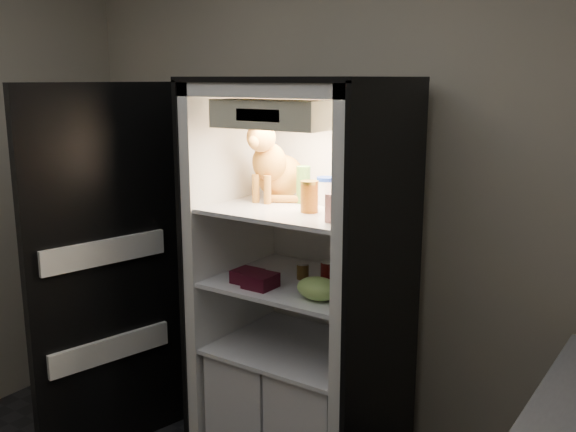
{
  "coord_description": "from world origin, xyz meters",
  "views": [
    {
      "loc": [
        1.59,
        -1.07,
        1.87
      ],
      "look_at": [
        -0.05,
        1.32,
        1.24
      ],
      "focal_mm": 40.0,
      "sensor_mm": 36.0,
      "label": 1
    }
  ],
  "objects_px": {
    "refrigerator": "(305,306)",
    "mayo_tub": "(326,191)",
    "condiment_jar": "(303,271)",
    "berry_box_left": "(247,276)",
    "soda_can_a": "(341,269)",
    "grape_bag": "(318,289)",
    "berry_box_right": "(260,281)",
    "tabby_cat": "(275,168)",
    "soda_can_c": "(329,276)",
    "soda_can_b": "(343,274)",
    "pepper_jar": "(366,187)",
    "salsa_jar": "(309,197)",
    "parmesan_shaker": "(303,185)",
    "cream_carton": "(336,208)"
  },
  "relations": [
    {
      "from": "soda_can_c",
      "to": "parmesan_shaker",
      "type": "bearing_deg",
      "value": 148.25
    },
    {
      "from": "tabby_cat",
      "to": "soda_can_c",
      "type": "relative_size",
      "value": 3.07
    },
    {
      "from": "tabby_cat",
      "to": "soda_can_a",
      "type": "xyz_separation_m",
      "value": [
        0.37,
        0.01,
        -0.45
      ]
    },
    {
      "from": "soda_can_a",
      "to": "condiment_jar",
      "type": "relative_size",
      "value": 1.45
    },
    {
      "from": "soda_can_a",
      "to": "condiment_jar",
      "type": "bearing_deg",
      "value": -155.68
    },
    {
      "from": "salsa_jar",
      "to": "soda_can_b",
      "type": "height_order",
      "value": "salsa_jar"
    },
    {
      "from": "grape_bag",
      "to": "berry_box_right",
      "type": "bearing_deg",
      "value": -177.85
    },
    {
      "from": "condiment_jar",
      "to": "pepper_jar",
      "type": "bearing_deg",
      "value": 15.3
    },
    {
      "from": "mayo_tub",
      "to": "soda_can_b",
      "type": "distance_m",
      "value": 0.4
    },
    {
      "from": "refrigerator",
      "to": "mayo_tub",
      "type": "height_order",
      "value": "refrigerator"
    },
    {
      "from": "refrigerator",
      "to": "berry_box_right",
      "type": "relative_size",
      "value": 14.5
    },
    {
      "from": "parmesan_shaker",
      "to": "soda_can_b",
      "type": "relative_size",
      "value": 1.26
    },
    {
      "from": "refrigerator",
      "to": "salsa_jar",
      "type": "distance_m",
      "value": 0.59
    },
    {
      "from": "berry_box_left",
      "to": "salsa_jar",
      "type": "bearing_deg",
      "value": 18.15
    },
    {
      "from": "soda_can_a",
      "to": "parmesan_shaker",
      "type": "bearing_deg",
      "value": -178.11
    },
    {
      "from": "berry_box_left",
      "to": "pepper_jar",
      "type": "bearing_deg",
      "value": 29.79
    },
    {
      "from": "parmesan_shaker",
      "to": "soda_can_a",
      "type": "xyz_separation_m",
      "value": [
        0.21,
        0.01,
        -0.38
      ]
    },
    {
      "from": "soda_can_b",
      "to": "tabby_cat",
      "type": "bearing_deg",
      "value": 168.34
    },
    {
      "from": "tabby_cat",
      "to": "grape_bag",
      "type": "relative_size",
      "value": 2.11
    },
    {
      "from": "cream_carton",
      "to": "condiment_jar",
      "type": "xyz_separation_m",
      "value": [
        -0.29,
        0.2,
        -0.37
      ]
    },
    {
      "from": "refrigerator",
      "to": "berry_box_left",
      "type": "xyz_separation_m",
      "value": [
        -0.17,
        -0.22,
        0.18
      ]
    },
    {
      "from": "pepper_jar",
      "to": "soda_can_b",
      "type": "xyz_separation_m",
      "value": [
        -0.05,
        -0.1,
        -0.39
      ]
    },
    {
      "from": "berry_box_right",
      "to": "refrigerator",
      "type": "bearing_deg",
      "value": 72.6
    },
    {
      "from": "pepper_jar",
      "to": "condiment_jar",
      "type": "height_order",
      "value": "pepper_jar"
    },
    {
      "from": "parmesan_shaker",
      "to": "mayo_tub",
      "type": "bearing_deg",
      "value": 17.9
    },
    {
      "from": "refrigerator",
      "to": "mayo_tub",
      "type": "distance_m",
      "value": 0.57
    },
    {
      "from": "soda_can_b",
      "to": "berry_box_right",
      "type": "height_order",
      "value": "soda_can_b"
    },
    {
      "from": "soda_can_c",
      "to": "berry_box_left",
      "type": "distance_m",
      "value": 0.39
    },
    {
      "from": "tabby_cat",
      "to": "grape_bag",
      "type": "distance_m",
      "value": 0.67
    },
    {
      "from": "parmesan_shaker",
      "to": "berry_box_left",
      "type": "height_order",
      "value": "parmesan_shaker"
    },
    {
      "from": "condiment_jar",
      "to": "berry_box_left",
      "type": "bearing_deg",
      "value": -133.95
    },
    {
      "from": "soda_can_a",
      "to": "mayo_tub",
      "type": "bearing_deg",
      "value": 165.05
    },
    {
      "from": "berry_box_left",
      "to": "condiment_jar",
      "type": "bearing_deg",
      "value": 46.05
    },
    {
      "from": "refrigerator",
      "to": "tabby_cat",
      "type": "distance_m",
      "value": 0.68
    },
    {
      "from": "parmesan_shaker",
      "to": "berry_box_left",
      "type": "distance_m",
      "value": 0.5
    },
    {
      "from": "refrigerator",
      "to": "soda_can_b",
      "type": "distance_m",
      "value": 0.33
    },
    {
      "from": "soda_can_a",
      "to": "soda_can_c",
      "type": "relative_size",
      "value": 0.86
    },
    {
      "from": "pepper_jar",
      "to": "grape_bag",
      "type": "bearing_deg",
      "value": -104.13
    },
    {
      "from": "pepper_jar",
      "to": "grape_bag",
      "type": "relative_size",
      "value": 1.07
    },
    {
      "from": "soda_can_c",
      "to": "berry_box_right",
      "type": "relative_size",
      "value": 1.04
    },
    {
      "from": "refrigerator",
      "to": "parmesan_shaker",
      "type": "distance_m",
      "value": 0.59
    },
    {
      "from": "pepper_jar",
      "to": "refrigerator",
      "type": "bearing_deg",
      "value": -171.37
    },
    {
      "from": "soda_can_a",
      "to": "cream_carton",
      "type": "bearing_deg",
      "value": -65.16
    },
    {
      "from": "parmesan_shaker",
      "to": "soda_can_a",
      "type": "distance_m",
      "value": 0.43
    },
    {
      "from": "salsa_jar",
      "to": "pepper_jar",
      "type": "distance_m",
      "value": 0.26
    },
    {
      "from": "soda_can_a",
      "to": "berry_box_left",
      "type": "height_order",
      "value": "soda_can_a"
    },
    {
      "from": "mayo_tub",
      "to": "berry_box_left",
      "type": "distance_m",
      "value": 0.54
    },
    {
      "from": "grape_bag",
      "to": "berry_box_right",
      "type": "xyz_separation_m",
      "value": [
        -0.3,
        -0.01,
        -0.02
      ]
    },
    {
      "from": "refrigerator",
      "to": "berry_box_right",
      "type": "height_order",
      "value": "refrigerator"
    },
    {
      "from": "soda_can_a",
      "to": "grape_bag",
      "type": "relative_size",
      "value": 0.59
    }
  ]
}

